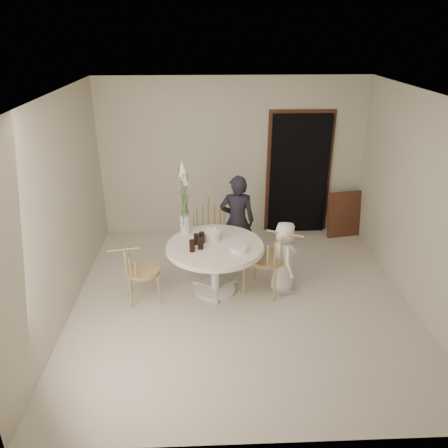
{
  "coord_description": "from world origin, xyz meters",
  "views": [
    {
      "loc": [
        -0.45,
        -4.97,
        3.42
      ],
      "look_at": [
        -0.23,
        0.3,
        1.01
      ],
      "focal_mm": 35.0,
      "sensor_mm": 36.0,
      "label": 1
    }
  ],
  "objects_px": {
    "chair_far": "(209,225)",
    "birthday_cake": "(212,235)",
    "boy": "(284,258)",
    "flower_vase": "(184,204)",
    "chair_left": "(134,266)",
    "chair_right": "(275,253)",
    "girl": "(237,221)",
    "table": "(215,252)"
  },
  "relations": [
    {
      "from": "chair_right",
      "to": "girl",
      "type": "xyz_separation_m",
      "value": [
        -0.45,
        0.82,
        0.11
      ]
    },
    {
      "from": "table",
      "to": "chair_right",
      "type": "height_order",
      "value": "chair_right"
    },
    {
      "from": "girl",
      "to": "flower_vase",
      "type": "distance_m",
      "value": 0.97
    },
    {
      "from": "girl",
      "to": "chair_right",
      "type": "bearing_deg",
      "value": 121.93
    },
    {
      "from": "birthday_cake",
      "to": "chair_right",
      "type": "bearing_deg",
      "value": -14.8
    },
    {
      "from": "table",
      "to": "birthday_cake",
      "type": "distance_m",
      "value": 0.24
    },
    {
      "from": "chair_far",
      "to": "chair_left",
      "type": "height_order",
      "value": "chair_far"
    },
    {
      "from": "girl",
      "to": "birthday_cake",
      "type": "height_order",
      "value": "girl"
    },
    {
      "from": "chair_far",
      "to": "boy",
      "type": "height_order",
      "value": "boy"
    },
    {
      "from": "birthday_cake",
      "to": "flower_vase",
      "type": "xyz_separation_m",
      "value": [
        -0.37,
        0.2,
        0.39
      ]
    },
    {
      "from": "girl",
      "to": "birthday_cake",
      "type": "relative_size",
      "value": 5.81
    },
    {
      "from": "chair_far",
      "to": "girl",
      "type": "height_order",
      "value": "girl"
    },
    {
      "from": "chair_left",
      "to": "flower_vase",
      "type": "xyz_separation_m",
      "value": [
        0.67,
        0.53,
        0.66
      ]
    },
    {
      "from": "girl",
      "to": "chair_left",
      "type": "bearing_deg",
      "value": 36.06
    },
    {
      "from": "table",
      "to": "chair_far",
      "type": "relative_size",
      "value": 1.43
    },
    {
      "from": "boy",
      "to": "flower_vase",
      "type": "xyz_separation_m",
      "value": [
        -1.35,
        0.4,
        0.65
      ]
    },
    {
      "from": "flower_vase",
      "to": "table",
      "type": "bearing_deg",
      "value": -42.01
    },
    {
      "from": "table",
      "to": "flower_vase",
      "type": "bearing_deg",
      "value": 137.99
    },
    {
      "from": "chair_right",
      "to": "table",
      "type": "bearing_deg",
      "value": -68.83
    },
    {
      "from": "chair_far",
      "to": "flower_vase",
      "type": "height_order",
      "value": "flower_vase"
    },
    {
      "from": "chair_right",
      "to": "chair_far",
      "type": "bearing_deg",
      "value": -111.98
    },
    {
      "from": "chair_left",
      "to": "chair_right",
      "type": "bearing_deg",
      "value": -97.15
    },
    {
      "from": "chair_left",
      "to": "girl",
      "type": "height_order",
      "value": "girl"
    },
    {
      "from": "chair_left",
      "to": "birthday_cake",
      "type": "relative_size",
      "value": 3.18
    },
    {
      "from": "birthday_cake",
      "to": "flower_vase",
      "type": "height_order",
      "value": "flower_vase"
    },
    {
      "from": "table",
      "to": "boy",
      "type": "bearing_deg",
      "value": -1.68
    },
    {
      "from": "chair_right",
      "to": "flower_vase",
      "type": "bearing_deg",
      "value": -84.03
    },
    {
      "from": "chair_left",
      "to": "birthday_cake",
      "type": "xyz_separation_m",
      "value": [
        1.04,
        0.33,
        0.28
      ]
    },
    {
      "from": "girl",
      "to": "boy",
      "type": "distance_m",
      "value": 1.01
    },
    {
      "from": "birthday_cake",
      "to": "chair_far",
      "type": "bearing_deg",
      "value": 93.03
    },
    {
      "from": "chair_far",
      "to": "birthday_cake",
      "type": "distance_m",
      "value": 0.76
    },
    {
      "from": "birthday_cake",
      "to": "girl",
      "type": "bearing_deg",
      "value": 56.97
    },
    {
      "from": "chair_left",
      "to": "birthday_cake",
      "type": "height_order",
      "value": "birthday_cake"
    },
    {
      "from": "boy",
      "to": "birthday_cake",
      "type": "bearing_deg",
      "value": 72.49
    },
    {
      "from": "chair_right",
      "to": "chair_left",
      "type": "bearing_deg",
      "value": -61.43
    },
    {
      "from": "chair_left",
      "to": "boy",
      "type": "bearing_deg",
      "value": -96.45
    },
    {
      "from": "chair_left",
      "to": "flower_vase",
      "type": "relative_size",
      "value": 0.74
    },
    {
      "from": "girl",
      "to": "boy",
      "type": "relative_size",
      "value": 1.39
    },
    {
      "from": "chair_right",
      "to": "boy",
      "type": "height_order",
      "value": "boy"
    },
    {
      "from": "table",
      "to": "chair_left",
      "type": "distance_m",
      "value": 1.1
    },
    {
      "from": "boy",
      "to": "girl",
      "type": "bearing_deg",
      "value": 30.08
    },
    {
      "from": "chair_right",
      "to": "birthday_cake",
      "type": "relative_size",
      "value": 3.81
    }
  ]
}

